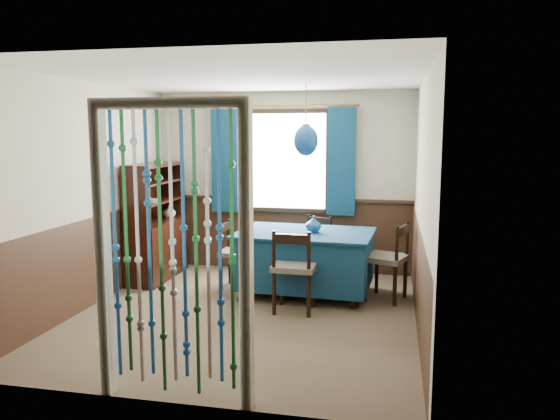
% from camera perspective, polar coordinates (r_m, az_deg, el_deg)
% --- Properties ---
extents(floor, '(4.00, 4.00, 0.00)m').
position_cam_1_polar(floor, '(6.01, -3.53, -10.78)').
color(floor, brown).
rests_on(floor, ground).
extents(ceiling, '(4.00, 4.00, 0.00)m').
position_cam_1_polar(ceiling, '(5.71, -3.75, 13.69)').
color(ceiling, silver).
rests_on(ceiling, ground).
extents(wall_back, '(3.60, 0.00, 3.60)m').
position_cam_1_polar(wall_back, '(7.66, 0.35, 2.91)').
color(wall_back, beige).
rests_on(wall_back, ground).
extents(wall_front, '(3.60, 0.00, 3.60)m').
position_cam_1_polar(wall_front, '(3.86, -11.58, -2.40)').
color(wall_front, beige).
rests_on(wall_front, ground).
extents(wall_left, '(0.00, 4.00, 4.00)m').
position_cam_1_polar(wall_left, '(6.44, -19.27, 1.47)').
color(wall_left, beige).
rests_on(wall_left, ground).
extents(wall_right, '(0.00, 4.00, 4.00)m').
position_cam_1_polar(wall_right, '(5.53, 14.66, 0.64)').
color(wall_right, beige).
rests_on(wall_right, ground).
extents(wainscot_back, '(3.60, 0.00, 3.60)m').
position_cam_1_polar(wainscot_back, '(7.75, 0.33, -2.63)').
color(wainscot_back, '#372115').
rests_on(wainscot_back, ground).
extents(wainscot_front, '(3.60, 0.00, 3.60)m').
position_cam_1_polar(wainscot_front, '(4.07, -11.18, -12.80)').
color(wainscot_front, '#372115').
rests_on(wainscot_front, ground).
extents(wainscot_left, '(0.00, 4.00, 4.00)m').
position_cam_1_polar(wainscot_left, '(6.56, -18.85, -5.05)').
color(wainscot_left, '#372115').
rests_on(wainscot_left, ground).
extents(wainscot_right, '(0.00, 4.00, 4.00)m').
position_cam_1_polar(wainscot_right, '(5.67, 14.23, -6.89)').
color(wainscot_right, '#372115').
rests_on(wainscot_right, ground).
extents(window, '(1.32, 0.12, 1.42)m').
position_cam_1_polar(window, '(7.59, 0.28, 5.13)').
color(window, black).
rests_on(window, wall_back).
extents(doorway, '(1.16, 0.12, 2.18)m').
position_cam_1_polar(doorway, '(3.95, -11.15, -5.10)').
color(doorway, silver).
rests_on(doorway, ground).
extents(dining_table, '(1.66, 1.19, 0.77)m').
position_cam_1_polar(dining_table, '(6.59, 2.63, -5.05)').
color(dining_table, navy).
rests_on(dining_table, floor).
extents(chair_near, '(0.46, 0.44, 0.92)m').
position_cam_1_polar(chair_near, '(5.94, 1.47, -6.08)').
color(chair_near, black).
rests_on(chair_near, floor).
extents(chair_far, '(0.52, 0.50, 0.84)m').
position_cam_1_polar(chair_far, '(7.31, 3.65, -3.73)').
color(chair_far, black).
rests_on(chair_far, floor).
extents(chair_left, '(0.41, 0.43, 0.84)m').
position_cam_1_polar(chair_left, '(6.88, -4.71, -4.46)').
color(chair_left, black).
rests_on(chair_left, floor).
extents(chair_right, '(0.56, 0.57, 0.92)m').
position_cam_1_polar(chair_right, '(6.48, 11.27, -5.03)').
color(chair_right, black).
rests_on(chair_right, floor).
extents(sideboard, '(0.41, 1.18, 1.54)m').
position_cam_1_polar(sideboard, '(7.49, -12.81, -2.84)').
color(sideboard, black).
rests_on(sideboard, floor).
extents(pendant_lamp, '(0.29, 0.29, 0.83)m').
position_cam_1_polar(pendant_lamp, '(6.42, 2.71, 7.26)').
color(pendant_lamp, olive).
rests_on(pendant_lamp, ceiling).
extents(vase_table, '(0.22, 0.22, 0.18)m').
position_cam_1_polar(vase_table, '(6.49, 3.51, -1.55)').
color(vase_table, navy).
rests_on(vase_table, dining_table).
extents(bowl_shelf, '(0.26, 0.26, 0.05)m').
position_cam_1_polar(bowl_shelf, '(7.18, -13.26, 0.99)').
color(bowl_shelf, beige).
rests_on(bowl_shelf, sideboard).
extents(vase_sideboard, '(0.24, 0.24, 0.20)m').
position_cam_1_polar(vase_sideboard, '(7.70, -11.49, -0.08)').
color(vase_sideboard, beige).
rests_on(vase_sideboard, sideboard).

